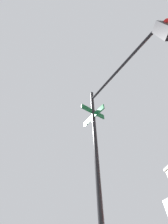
% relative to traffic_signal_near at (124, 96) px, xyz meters
% --- Properties ---
extents(traffic_signal_near, '(3.22, 2.16, 5.97)m').
position_rel_traffic_signal_near_xyz_m(traffic_signal_near, '(0.00, 0.00, 0.00)').
color(traffic_signal_near, black).
rests_on(traffic_signal_near, ground_plane).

